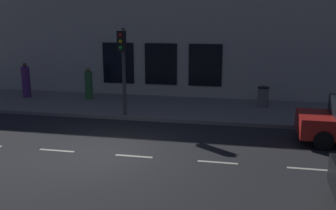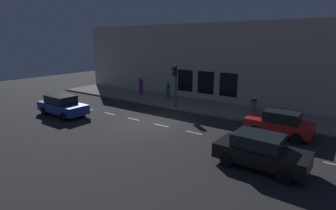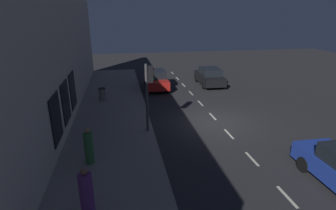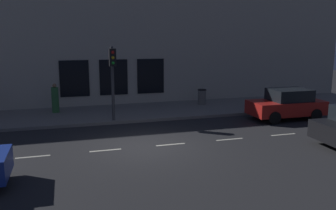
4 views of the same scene
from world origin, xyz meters
name	(u,v)px [view 4 (image 4 of 4)]	position (x,y,z in m)	size (l,w,h in m)	color
ground_plane	(146,147)	(0.00, 0.00, 0.00)	(60.00, 60.00, 0.00)	#28282B
sidewalk	(120,113)	(6.25, 0.00, 0.07)	(4.50, 32.00, 0.15)	gray
building_facade	(112,46)	(8.80, 0.00, 3.66)	(0.65, 32.00, 7.34)	beige
lane_centre_line	(171,145)	(0.00, -1.00, 0.00)	(0.12, 27.20, 0.01)	beige
traffic_light	(113,71)	(4.20, 0.65, 2.61)	(0.50, 0.32, 3.64)	#424244
parked_car_1	(287,104)	(2.61, -8.12, 0.79)	(1.91, 3.86, 1.58)	red
pedestrian_0	(55,99)	(7.07, 3.42, 0.88)	(0.43, 0.43, 1.60)	#336B38
trash_bin	(202,97)	(6.99, -5.15, 0.62)	(0.52, 0.52, 0.93)	slate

